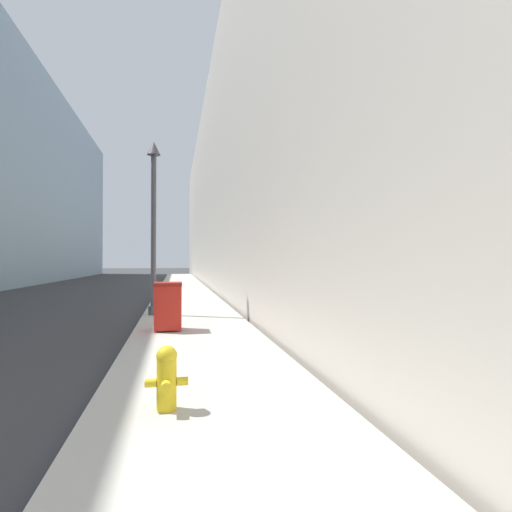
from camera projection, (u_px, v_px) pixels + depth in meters
sidewalk_right at (185, 295)px, 19.69m from camera, size 2.81×60.00×0.16m
building_right_stone at (287, 194)px, 29.11m from camera, size 12.00×60.00×13.32m
fire_hydrant at (167, 376)px, 4.24m from camera, size 0.45×0.34×0.68m
trash_bin at (168, 306)px, 9.12m from camera, size 0.62×0.65×1.09m
lamppost at (154, 215)px, 11.80m from camera, size 0.39×0.39×5.13m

